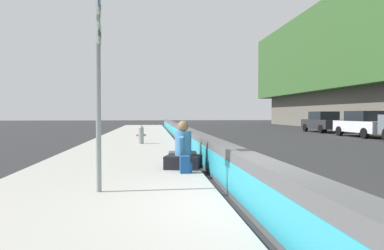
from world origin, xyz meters
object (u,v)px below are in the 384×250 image
parked_car_midline (323,122)px  route_sign_post (98,75)px  parked_car_fourth (364,124)px  fire_hydrant (141,134)px  seated_person_foreground (183,153)px  backpack (185,165)px  seated_person_middle (183,150)px

parked_car_midline → route_sign_post: bearing=146.0°
parked_car_fourth → fire_hydrant: bearing=110.9°
route_sign_post → parked_car_midline: bearing=-34.0°
fire_hydrant → parked_car_midline: 18.58m
fire_hydrant → route_sign_post: bearing=177.7°
fire_hydrant → seated_person_foreground: (-7.88, -1.30, -0.07)m
seated_person_foreground → parked_car_fourth: (13.32, -12.98, 0.34)m
route_sign_post → backpack: bearing=-41.7°
seated_person_foreground → seated_person_middle: size_ratio=1.11×
fire_hydrant → parked_car_midline: (11.63, -14.49, 0.27)m
route_sign_post → seated_person_foreground: bearing=-33.2°
route_sign_post → parked_car_midline: 26.74m
route_sign_post → seated_person_middle: bearing=-25.3°
parked_car_fourth → seated_person_middle: bearing=133.3°
route_sign_post → fire_hydrant: bearing=-2.3°
fire_hydrant → parked_car_fourth: 15.29m
parked_car_midline → seated_person_foreground: bearing=145.9°
seated_person_middle → parked_car_fourth: (12.14, -12.90, 0.38)m
parked_car_midline → backpack: bearing=146.9°
route_sign_post → parked_car_midline: size_ratio=0.80×
seated_person_foreground → parked_car_midline: size_ratio=0.27×
backpack → parked_car_fourth: bearing=-42.8°
backpack → parked_car_fourth: 19.14m
seated_person_middle → parked_car_fourth: bearing=-46.7°
seated_person_foreground → parked_car_midline: bearing=-34.1°
route_sign_post → backpack: 3.18m
route_sign_post → seated_person_foreground: 3.58m
fire_hydrant → seated_person_foreground: seated_person_foreground is taller
seated_person_foreground → backpack: bearing=178.9°
fire_hydrant → seated_person_middle: seated_person_middle is taller
route_sign_post → parked_car_midline: route_sign_post is taller
seated_person_foreground → seated_person_middle: (1.18, -0.08, -0.04)m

